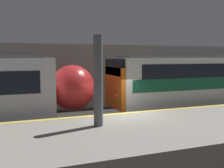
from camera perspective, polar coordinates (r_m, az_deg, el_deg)
ground_plane at (r=12.99m, az=2.34°, el=-10.64°), size 120.00×120.00×0.00m
platform at (r=10.59m, az=8.03°, el=-11.71°), size 40.00×5.25×1.02m
station_rear_barrier at (r=18.82m, az=-5.59°, el=1.61°), size 50.00×0.15×4.59m
support_pillar_near at (r=10.09m, az=-3.02°, el=0.65°), size 0.36×0.36×3.53m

